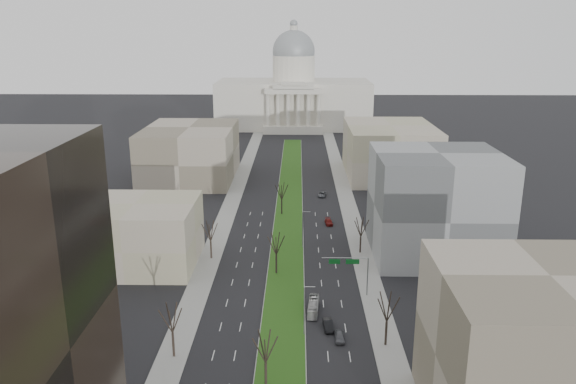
# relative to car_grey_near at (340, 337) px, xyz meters

# --- Properties ---
(ground) EXTENTS (600.00, 600.00, 0.00)m
(ground) POSITION_rel_car_grey_near_xyz_m (-9.69, 66.54, -0.67)
(ground) COLOR black
(ground) RESTS_ON ground
(median) EXTENTS (8.00, 222.03, 0.20)m
(median) POSITION_rel_car_grey_near_xyz_m (-9.69, 65.53, -0.57)
(median) COLOR #999993
(median) RESTS_ON ground
(sidewalk_left) EXTENTS (5.00, 330.00, 0.15)m
(sidewalk_left) POSITION_rel_car_grey_near_xyz_m (-27.19, 41.54, -0.60)
(sidewalk_left) COLOR gray
(sidewalk_left) RESTS_ON ground
(sidewalk_right) EXTENTS (5.00, 330.00, 0.15)m
(sidewalk_right) POSITION_rel_car_grey_near_xyz_m (7.81, 41.54, -0.60)
(sidewalk_right) COLOR gray
(sidewalk_right) RESTS_ON ground
(capitol) EXTENTS (80.00, 46.00, 55.00)m
(capitol) POSITION_rel_car_grey_near_xyz_m (-9.69, 216.13, 15.63)
(capitol) COLOR beige
(capitol) RESTS_ON ground
(building_beige_left) EXTENTS (26.00, 22.00, 14.00)m
(building_beige_left) POSITION_rel_car_grey_near_xyz_m (-42.69, 31.54, 6.33)
(building_beige_left) COLOR tan
(building_beige_left) RESTS_ON ground
(building_tan_right) EXTENTS (26.00, 24.00, 22.00)m
(building_tan_right) POSITION_rel_car_grey_near_xyz_m (23.31, -21.46, 10.33)
(building_tan_right) COLOR #796F5D
(building_tan_right) RESTS_ON ground
(building_grey_right) EXTENTS (28.00, 26.00, 24.00)m
(building_grey_right) POSITION_rel_car_grey_near_xyz_m (24.31, 38.54, 11.33)
(building_grey_right) COLOR #5C5F61
(building_grey_right) RESTS_ON ground
(building_far_left) EXTENTS (30.00, 40.00, 18.00)m
(building_far_left) POSITION_rel_car_grey_near_xyz_m (-44.69, 106.54, 8.33)
(building_far_left) COLOR #796F5D
(building_far_left) RESTS_ON ground
(building_far_right) EXTENTS (30.00, 40.00, 18.00)m
(building_far_right) POSITION_rel_car_grey_near_xyz_m (25.31, 111.54, 8.33)
(building_far_right) COLOR tan
(building_far_right) RESTS_ON ground
(tree_left_mid) EXTENTS (5.40, 5.40, 9.72)m
(tree_left_mid) POSITION_rel_car_grey_near_xyz_m (-26.89, -5.46, 6.32)
(tree_left_mid) COLOR black
(tree_left_mid) RESTS_ON ground
(tree_left_far) EXTENTS (5.28, 5.28, 9.50)m
(tree_left_far) POSITION_rel_car_grey_near_xyz_m (-26.89, 34.54, 6.17)
(tree_left_far) COLOR black
(tree_left_far) RESTS_ON ground
(tree_right_mid) EXTENTS (5.52, 5.52, 9.94)m
(tree_right_mid) POSITION_rel_car_grey_near_xyz_m (7.51, -1.46, 6.48)
(tree_right_mid) COLOR black
(tree_right_mid) RESTS_ON ground
(tree_right_far) EXTENTS (5.04, 5.04, 9.07)m
(tree_right_far) POSITION_rel_car_grey_near_xyz_m (7.51, 38.54, 5.86)
(tree_right_far) COLOR black
(tree_right_far) RESTS_ON ground
(tree_median_a) EXTENTS (5.40, 5.40, 9.72)m
(tree_median_a) POSITION_rel_car_grey_near_xyz_m (-11.69, -13.46, 6.32)
(tree_median_a) COLOR black
(tree_median_a) RESTS_ON ground
(tree_median_b) EXTENTS (5.40, 5.40, 9.72)m
(tree_median_b) POSITION_rel_car_grey_near_xyz_m (-11.69, 26.54, 6.32)
(tree_median_b) COLOR black
(tree_median_b) RESTS_ON ground
(tree_median_c) EXTENTS (5.40, 5.40, 9.72)m
(tree_median_c) POSITION_rel_car_grey_near_xyz_m (-11.69, 66.54, 6.32)
(tree_median_c) COLOR black
(tree_median_c) RESTS_ON ground
(streetlamp_median_b) EXTENTS (1.90, 0.20, 9.16)m
(streetlamp_median_b) POSITION_rel_car_grey_near_xyz_m (-5.93, 1.54, 4.13)
(streetlamp_median_b) COLOR gray
(streetlamp_median_b) RESTS_ON ground
(streetlamp_median_c) EXTENTS (1.90, 0.20, 9.16)m
(streetlamp_median_c) POSITION_rel_car_grey_near_xyz_m (-5.93, 41.54, 4.13)
(streetlamp_median_c) COLOR gray
(streetlamp_median_c) RESTS_ON ground
(mast_arm_signs) EXTENTS (9.12, 0.24, 8.09)m
(mast_arm_signs) POSITION_rel_car_grey_near_xyz_m (3.80, 16.57, 5.43)
(mast_arm_signs) COLOR gray
(mast_arm_signs) RESTS_ON ground
(car_grey_near) EXTENTS (1.64, 3.98, 1.35)m
(car_grey_near) POSITION_rel_car_grey_near_xyz_m (0.00, 0.00, 0.00)
(car_grey_near) COLOR #505158
(car_grey_near) RESTS_ON ground
(car_black) EXTENTS (1.89, 4.56, 1.47)m
(car_black) POSITION_rel_car_grey_near_xyz_m (-1.74, 3.73, 0.06)
(car_black) COLOR black
(car_black) RESTS_ON ground
(car_red) EXTENTS (2.19, 4.67, 1.32)m
(car_red) POSITION_rel_car_grey_near_xyz_m (1.18, 58.44, -0.01)
(car_red) COLOR #630F0D
(car_red) RESTS_ON ground
(car_grey_far) EXTENTS (2.94, 5.11, 1.34)m
(car_grey_far) POSITION_rel_car_grey_near_xyz_m (0.47, 84.48, -0.00)
(car_grey_far) COLOR #56595F
(car_grey_far) RESTS_ON ground
(box_van) EXTENTS (2.41, 7.76, 2.13)m
(box_van) POSITION_rel_car_grey_near_xyz_m (-4.19, 9.88, 0.39)
(box_van) COLOR #B8B8B8
(box_van) RESTS_ON ground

